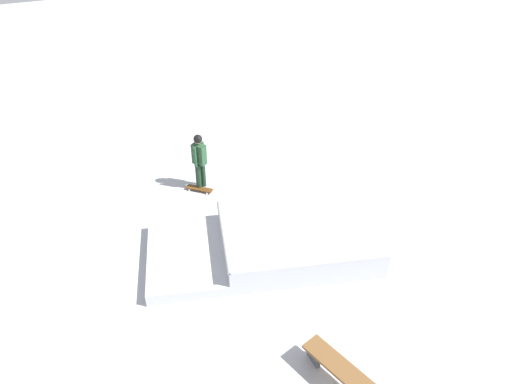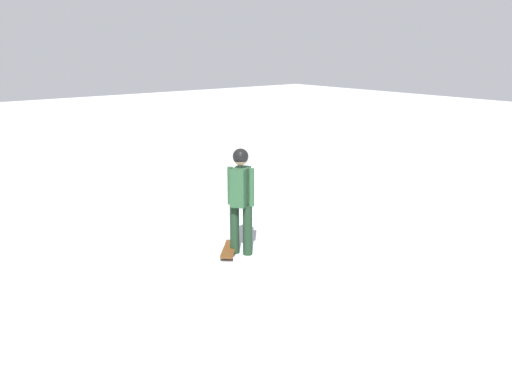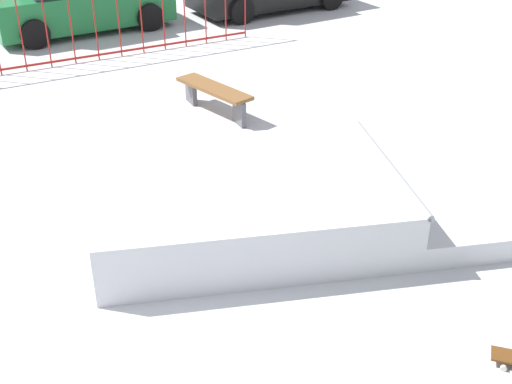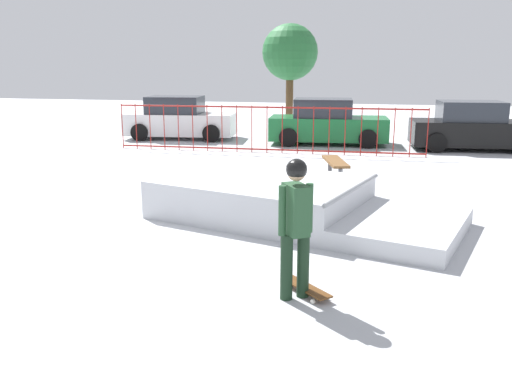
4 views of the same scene
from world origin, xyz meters
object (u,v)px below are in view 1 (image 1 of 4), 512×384
Objects in this scene: skateboard at (199,189)px; skater at (199,158)px; park_bench at (341,372)px; skate_ramp at (278,241)px.

skater is at bearing -85.13° from skateboard.
skateboard is at bearing -88.07° from park_bench.
skate_ramp is 3.58m from skater.
skate_ramp is 3.41m from skateboard.
skateboard is 0.43× the size of park_bench.
skater is 1.05× the size of park_bench.
park_bench is (-0.11, 7.10, -0.65)m from skater.
skater reaches higher than skate_ramp.
park_bench is (0.63, 3.67, 0.04)m from skate_ramp.
skater is 0.95m from skateboard.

